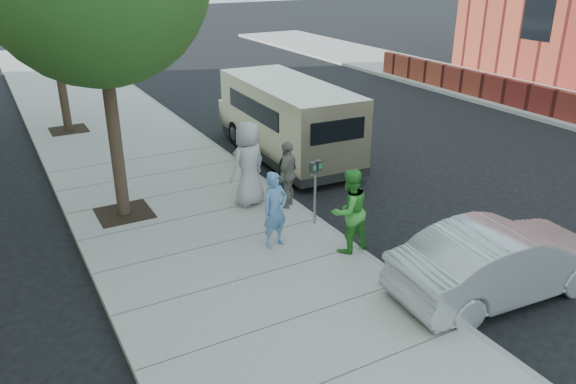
% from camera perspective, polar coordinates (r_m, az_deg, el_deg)
% --- Properties ---
extents(ground, '(120.00, 120.00, 0.00)m').
position_cam_1_polar(ground, '(12.06, -2.77, -4.79)').
color(ground, black).
rests_on(ground, ground).
extents(sidewalk, '(5.00, 60.00, 0.15)m').
position_cam_1_polar(sidewalk, '(11.68, -7.20, -5.54)').
color(sidewalk, gray).
rests_on(sidewalk, ground).
extents(curb_face, '(0.12, 60.00, 0.16)m').
position_cam_1_polar(curb_face, '(12.66, 3.08, -3.03)').
color(curb_face, gray).
rests_on(curb_face, ground).
extents(parking_meter, '(0.31, 0.18, 1.45)m').
position_cam_1_polar(parking_meter, '(11.99, 2.81, 1.33)').
color(parking_meter, gray).
rests_on(parking_meter, sidewalk).
extents(van, '(2.30, 6.18, 2.26)m').
position_cam_1_polar(van, '(16.57, -0.17, 7.49)').
color(van, beige).
rests_on(van, ground).
extents(sedan, '(4.19, 1.71, 1.35)m').
position_cam_1_polar(sedan, '(10.57, 20.86, -6.54)').
color(sedan, '#A4A8AB').
rests_on(sedan, ground).
extents(person_officer, '(0.63, 0.47, 1.58)m').
position_cam_1_polar(person_officer, '(11.16, -1.33, -1.80)').
color(person_officer, '#5683B7').
rests_on(person_officer, sidewalk).
extents(person_green_shirt, '(0.88, 0.71, 1.71)m').
position_cam_1_polar(person_green_shirt, '(11.01, 6.24, -1.92)').
color(person_green_shirt, green).
rests_on(person_green_shirt, sidewalk).
extents(person_gray_shirt, '(1.13, 0.92, 2.00)m').
position_cam_1_polar(person_gray_shirt, '(13.03, -4.04, 2.87)').
color(person_gray_shirt, '#AAAAAD').
rests_on(person_gray_shirt, sidewalk).
extents(person_striped_polo, '(0.97, 0.90, 1.60)m').
position_cam_1_polar(person_striped_polo, '(12.94, -0.03, 1.84)').
color(person_striped_polo, gray).
rests_on(person_striped_polo, sidewalk).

